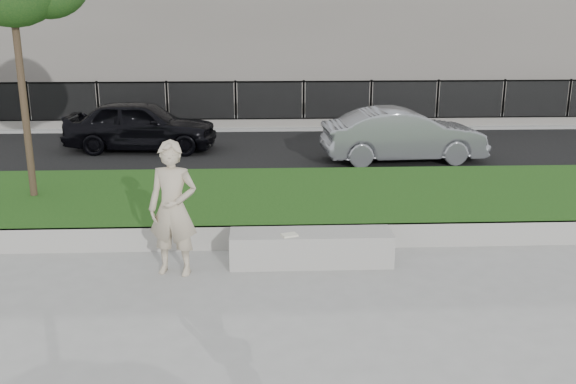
{
  "coord_description": "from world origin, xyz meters",
  "views": [
    {
      "loc": [
        0.15,
        -8.77,
        3.72
      ],
      "look_at": [
        0.6,
        1.2,
        0.92
      ],
      "focal_mm": 40.0,
      "sensor_mm": 36.0,
      "label": 1
    }
  ],
  "objects_px": {
    "book": "(289,235)",
    "car_dark": "(141,125)",
    "stone_bench": "(311,248)",
    "man": "(173,209)",
    "car_silver": "(403,135)"
  },
  "relations": [
    {
      "from": "car_dark",
      "to": "car_silver",
      "type": "distance_m",
      "value": 7.08
    },
    {
      "from": "book",
      "to": "man",
      "type": "bearing_deg",
      "value": 164.8
    },
    {
      "from": "man",
      "to": "car_dark",
      "type": "bearing_deg",
      "value": 114.28
    },
    {
      "from": "car_dark",
      "to": "car_silver",
      "type": "bearing_deg",
      "value": -99.06
    },
    {
      "from": "stone_bench",
      "to": "book",
      "type": "distance_m",
      "value": 0.45
    },
    {
      "from": "stone_bench",
      "to": "man",
      "type": "bearing_deg",
      "value": -172.11
    },
    {
      "from": "man",
      "to": "car_silver",
      "type": "relative_size",
      "value": 0.49
    },
    {
      "from": "man",
      "to": "car_dark",
      "type": "distance_m",
      "value": 8.88
    },
    {
      "from": "man",
      "to": "book",
      "type": "relative_size",
      "value": 8.66
    },
    {
      "from": "car_dark",
      "to": "book",
      "type": "bearing_deg",
      "value": -152.4
    },
    {
      "from": "book",
      "to": "car_dark",
      "type": "relative_size",
      "value": 0.06
    },
    {
      "from": "stone_bench",
      "to": "car_silver",
      "type": "height_order",
      "value": "car_silver"
    },
    {
      "from": "stone_bench",
      "to": "book",
      "type": "xyz_separation_m",
      "value": [
        -0.34,
        -0.15,
        0.27
      ]
    },
    {
      "from": "car_dark",
      "to": "car_silver",
      "type": "relative_size",
      "value": 1.0
    },
    {
      "from": "stone_bench",
      "to": "car_dark",
      "type": "xyz_separation_m",
      "value": [
        -4.0,
        8.38,
        0.49
      ]
    }
  ]
}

